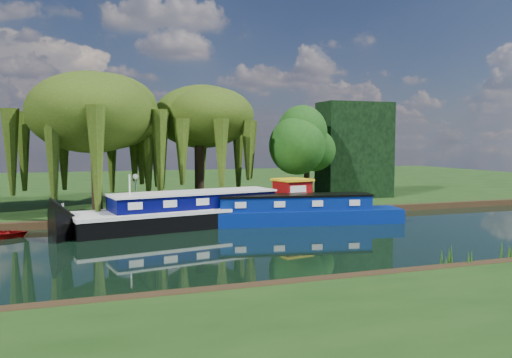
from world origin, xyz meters
name	(u,v)px	position (x,y,z in m)	size (l,w,h in m)	color
ground	(146,251)	(0.00, 0.00, 0.00)	(120.00, 120.00, 0.00)	black
far_bank	(112,186)	(0.00, 34.00, 0.23)	(120.00, 52.00, 0.45)	black
dutch_barge	(210,211)	(4.64, 6.64, 0.85)	(16.65, 6.61, 3.43)	black
narrowboat	(295,212)	(9.78, 5.15, 0.71)	(13.82, 4.45, 1.99)	navy
white_cruiser	(317,218)	(12.08, 6.80, 0.00)	(1.93, 2.24, 1.18)	silver
willow_left	(95,116)	(-1.95, 11.84, 6.88)	(7.38, 7.38, 8.85)	black
willow_right	(199,125)	(5.49, 13.54, 6.40)	(6.70, 6.70, 8.16)	black
tree_far_right	(307,145)	(13.74, 12.13, 4.89)	(3.93, 3.93, 6.43)	black
conifer_hedge	(354,150)	(19.00, 14.00, 4.45)	(6.00, 3.00, 8.00)	black
lamppost	(136,183)	(0.50, 10.50, 2.42)	(0.36, 0.36, 2.56)	silver
mooring_posts	(123,209)	(-0.50, 8.40, 0.95)	(19.16, 0.16, 1.00)	silver
reeds_near	(359,266)	(6.87, -7.57, 0.55)	(33.70, 1.50, 1.10)	#204211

